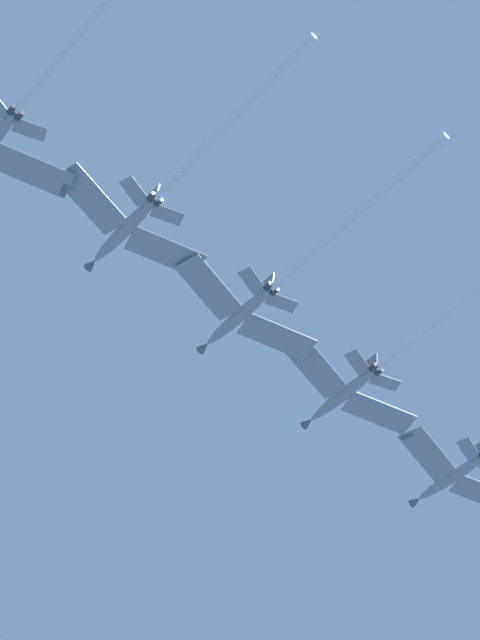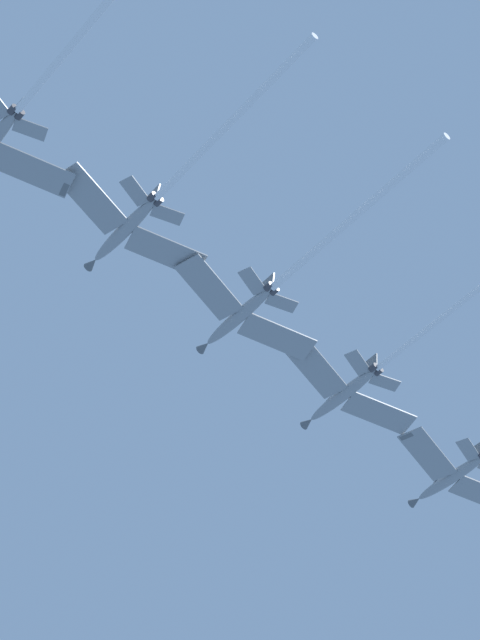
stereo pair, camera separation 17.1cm
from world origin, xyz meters
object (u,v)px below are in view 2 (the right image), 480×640
at_px(jet_centre, 276,284).
at_px(jet_inner_right, 366,376).
at_px(jet_far_left, 18,109).
at_px(jet_inner_left, 155,199).

bearing_deg(jet_centre, jet_inner_right, -13.99).
relative_size(jet_far_left, jet_inner_right, 1.10).
bearing_deg(jet_far_left, jet_inner_right, -22.50).
distance_m(jet_inner_left, jet_centre, 17.35).
height_order(jet_centre, jet_inner_right, jet_inner_right).
bearing_deg(jet_inner_left, jet_inner_right, -20.48).
xyz_separation_m(jet_far_left, jet_inner_left, (15.95, -7.94, 0.80)).
relative_size(jet_inner_left, jet_centre, 0.97).
xyz_separation_m(jet_far_left, jet_inner_right, (48.81, -20.21, 1.34)).
bearing_deg(jet_far_left, jet_centre, -26.83).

